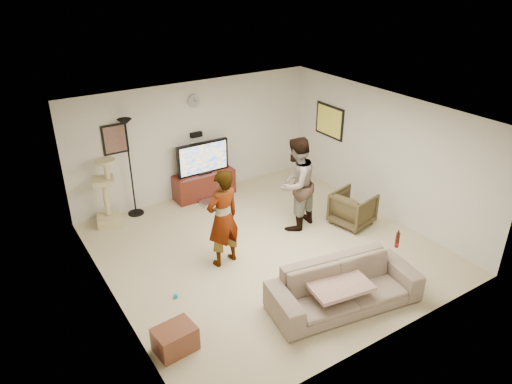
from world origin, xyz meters
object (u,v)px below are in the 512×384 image
armchair (353,209)px  person_right (296,184)px  cat_tree (105,193)px  person_left (223,218)px  sofa (344,286)px  beer_bottle (397,240)px  tv (203,158)px  floor_lamp (130,168)px  tv_stand (204,184)px  side_table (175,339)px

armchair → person_right: bearing=50.6°
person_right → armchair: person_right is taller
cat_tree → armchair: 4.80m
person_left → person_right: size_ratio=0.95×
sofa → beer_bottle: bearing=9.6°
cat_tree → person_right: person_right is taller
tv → cat_tree: (-2.15, -0.08, -0.22)m
floor_lamp → person_right: bearing=-41.8°
cat_tree → armchair: (4.04, -2.58, -0.36)m
sofa → person_left: bearing=125.9°
floor_lamp → sofa: (1.64, -4.46, -0.68)m
person_left → beer_bottle: size_ratio=6.91×
tv_stand → floor_lamp: size_ratio=0.67×
sofa → side_table: 2.57m
beer_bottle → side_table: beer_bottle is taller
person_right → sofa: bearing=51.0°
beer_bottle → side_table: (-3.56, 0.51, -0.61)m
tv → armchair: 3.31m
tv → armchair: tv is taller
tv → person_left: person_left is taller
tv_stand → person_right: person_right is taller
side_table → person_left: bearing=42.8°
person_left → armchair: person_left is taller
tv_stand → armchair: (1.89, -2.66, 0.05)m
person_right → beer_bottle: (0.26, -2.28, -0.12)m
armchair → side_table: 4.50m
person_left → person_right: 1.78m
tv_stand → side_table: (-2.44, -3.90, -0.10)m
side_table → person_right: bearing=28.1°
beer_bottle → person_left: bearing=135.8°
tv → floor_lamp: bearing=178.4°
beer_bottle → side_table: 3.65m
tv_stand → person_right: size_ratio=0.74×
tv → person_right: (0.87, -2.13, 0.00)m
tv_stand → beer_bottle: size_ratio=5.37×
beer_bottle → side_table: bearing=171.8°
cat_tree → side_table: (-0.28, -3.82, -0.51)m
cat_tree → person_right: bearing=-34.1°
tv → side_table: (-2.44, -3.90, -0.73)m
tv → floor_lamp: floor_lamp is taller
person_right → armchair: bearing=132.6°
person_right → tv_stand: bearing=-87.7°
tv_stand → floor_lamp: floor_lamp is taller
beer_bottle → person_right: bearing=96.4°
floor_lamp → person_left: (0.68, -2.51, -0.15)m
tv_stand → sofa: 4.41m
person_right → cat_tree: bearing=-54.0°
sofa → armchair: armchair is taller
side_table → sofa: bearing=-11.6°
person_left → beer_bottle: 2.80m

